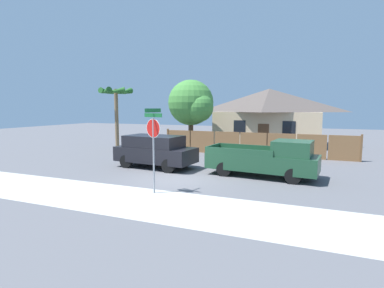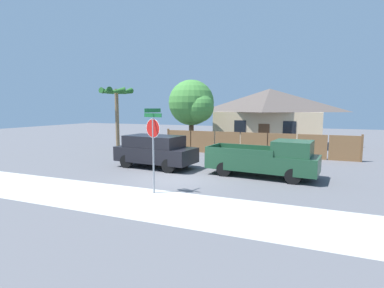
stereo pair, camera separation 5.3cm
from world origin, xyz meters
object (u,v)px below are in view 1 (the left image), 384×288
stop_sign (153,136)px  oak_tree (192,104)px  red_suv (155,150)px  house (269,116)px  palm_tree (116,97)px  orange_pickup (267,159)px

stop_sign → oak_tree: bearing=121.8°
red_suv → stop_sign: bearing=-55.8°
house → red_suv: size_ratio=2.07×
palm_tree → stop_sign: size_ratio=1.47×
red_suv → orange_pickup: orange_pickup is taller
oak_tree → orange_pickup: bearing=-48.6°
palm_tree → stop_sign: 12.54m
palm_tree → red_suv: palm_tree is taller
house → oak_tree: size_ratio=1.72×
oak_tree → palm_tree: oak_tree is taller
palm_tree → orange_pickup: palm_tree is taller
orange_pickup → stop_sign: stop_sign is taller
oak_tree → stop_sign: oak_tree is taller
oak_tree → palm_tree: size_ratio=1.15×
house → red_suv: 14.12m
house → palm_tree: house is taller
oak_tree → house: bearing=45.0°
palm_tree → stop_sign: palm_tree is taller
house → stop_sign: (-1.90, -17.83, -0.36)m
oak_tree → stop_sign: (3.41, -12.51, -1.40)m
house → red_suv: (-4.34, -13.33, -1.64)m
palm_tree → oak_tree: bearing=34.2°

